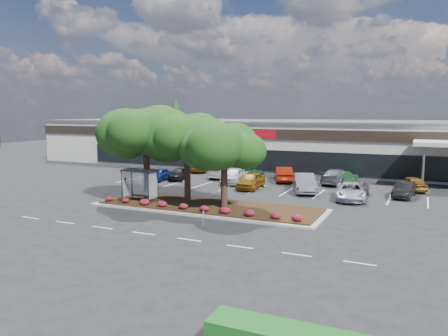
% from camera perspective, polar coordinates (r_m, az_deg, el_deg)
% --- Properties ---
extents(ground, '(160.00, 160.00, 0.00)m').
position_cam_1_polar(ground, '(29.63, -2.11, -7.15)').
color(ground, black).
rests_on(ground, ground).
extents(retail_store, '(80.40, 25.20, 6.25)m').
position_cam_1_polar(retail_store, '(61.03, 12.46, 3.14)').
color(retail_store, beige).
rests_on(retail_store, ground).
extents(landscape_island, '(18.00, 6.00, 0.26)m').
position_cam_1_polar(landscape_island, '(33.95, -2.08, -5.06)').
color(landscape_island, '#9E9E99').
rests_on(landscape_island, ground).
extents(lane_markings, '(33.12, 20.06, 0.01)m').
position_cam_1_polar(lane_markings, '(39.03, 4.64, -3.63)').
color(lane_markings, silver).
rests_on(lane_markings, ground).
extents(shrub_row, '(17.00, 0.80, 0.50)m').
position_cam_1_polar(shrub_row, '(32.05, -3.78, -5.11)').
color(shrub_row, maroon).
rests_on(shrub_row, landscape_island).
extents(bus_shelter, '(2.75, 1.55, 2.59)m').
position_cam_1_polar(bus_shelter, '(35.49, -10.82, -1.07)').
color(bus_shelter, black).
rests_on(bus_shelter, landscape_island).
extents(island_tree_west, '(7.20, 7.20, 7.89)m').
position_cam_1_polar(island_tree_west, '(36.82, -10.12, 2.22)').
color(island_tree_west, '#183E0D').
rests_on(island_tree_west, landscape_island).
extents(island_tree_mid, '(6.60, 6.60, 7.32)m').
position_cam_1_polar(island_tree_mid, '(35.57, -4.83, 1.67)').
color(island_tree_mid, '#183E0D').
rests_on(island_tree_mid, landscape_island).
extents(island_tree_east, '(5.80, 5.80, 6.50)m').
position_cam_1_polar(island_tree_east, '(32.47, 0.02, 0.44)').
color(island_tree_east, '#183E0D').
rests_on(island_tree_east, landscape_island).
extents(conifer_north_west, '(4.40, 4.40, 10.00)m').
position_cam_1_polar(conifer_north_west, '(83.53, -6.29, 5.60)').
color(conifer_north_west, '#183E0D').
rests_on(conifer_north_west, ground).
extents(person_waiting, '(0.67, 0.44, 1.82)m').
position_cam_1_polar(person_waiting, '(36.87, -12.77, -2.60)').
color(person_waiting, '#594C47').
rests_on(person_waiting, landscape_island).
extents(survey_stake, '(0.07, 0.14, 1.03)m').
position_cam_1_polar(survey_stake, '(28.53, -2.75, -6.34)').
color(survey_stake, '#9A8350').
rests_on(survey_stake, ground).
extents(car_0, '(2.50, 4.17, 1.33)m').
position_cam_1_polar(car_0, '(48.10, -5.96, -0.79)').
color(car_0, black).
rests_on(car_0, ground).
extents(car_1, '(1.92, 4.04, 1.34)m').
position_cam_1_polar(car_1, '(47.90, -8.47, -0.86)').
color(car_1, navy).
rests_on(car_1, ground).
extents(car_2, '(2.34, 4.98, 1.65)m').
position_cam_1_polar(car_2, '(45.55, 1.35, -1.00)').
color(car_2, silver).
rests_on(car_2, ground).
extents(car_3, '(2.06, 4.70, 1.58)m').
position_cam_1_polar(car_3, '(42.47, 3.53, -1.66)').
color(car_3, '#83520F').
rests_on(car_3, ground).
extents(car_4, '(3.51, 5.53, 1.72)m').
position_cam_1_polar(car_4, '(41.23, 10.44, -1.94)').
color(car_4, slate).
rests_on(car_4, ground).
extents(car_5, '(3.21, 5.52, 1.44)m').
position_cam_1_polar(car_5, '(38.56, 16.18, -2.95)').
color(car_5, '#B6B9C3').
rests_on(car_5, ground).
extents(car_6, '(1.94, 4.22, 1.40)m').
position_cam_1_polar(car_6, '(40.13, 16.97, -2.62)').
color(car_6, '#595B61').
rests_on(car_6, ground).
extents(car_7, '(1.96, 4.28, 1.36)m').
position_cam_1_polar(car_7, '(41.22, 22.50, -2.63)').
color(car_7, black).
rests_on(car_7, ground).
extents(car_9, '(3.52, 5.00, 1.58)m').
position_cam_1_polar(car_9, '(54.56, -3.23, 0.33)').
color(car_9, '#6E3707').
rests_on(car_9, ground).
extents(car_10, '(2.23, 5.24, 1.51)m').
position_cam_1_polar(car_10, '(49.57, -0.07, -0.40)').
color(car_10, silver).
rests_on(car_10, ground).
extents(car_11, '(3.12, 4.80, 1.52)m').
position_cam_1_polar(car_11, '(48.52, 3.10, -0.57)').
color(car_11, '#184C28').
rests_on(car_11, ground).
extents(car_12, '(3.40, 5.23, 1.63)m').
position_cam_1_polar(car_12, '(47.14, 7.75, -0.79)').
color(car_12, maroon).
rests_on(car_12, ground).
extents(car_13, '(2.79, 5.57, 1.55)m').
position_cam_1_polar(car_13, '(46.64, 14.49, -1.09)').
color(car_13, '#56575D').
rests_on(car_13, ground).
extents(car_14, '(2.90, 4.49, 1.40)m').
position_cam_1_polar(car_14, '(46.80, 15.16, -1.18)').
color(car_14, '#1F4F27').
rests_on(car_14, ground).
extents(car_15, '(3.24, 4.44, 1.41)m').
position_cam_1_polar(car_15, '(44.98, 23.31, -1.86)').
color(car_15, brown).
rests_on(car_15, ground).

